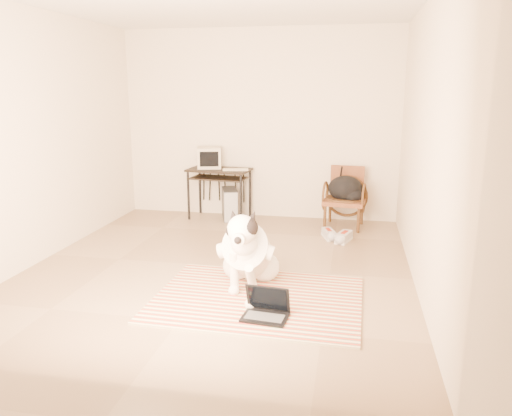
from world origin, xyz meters
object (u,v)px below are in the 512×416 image
(laptop, at_px, (266,309))
(backpack, at_px, (347,189))
(pc_tower, at_px, (230,204))
(dog, at_px, (248,253))
(rattan_chair, at_px, (345,197))
(crt_monitor, at_px, (209,158))
(computer_desk, at_px, (219,176))

(laptop, height_order, backpack, backpack)
(backpack, bearing_deg, pc_tower, 174.64)
(dog, height_order, rattan_chair, dog)
(crt_monitor, bearing_deg, backpack, -6.63)
(dog, xyz_separation_m, backpack, (0.88, 2.31, 0.19))
(pc_tower, xyz_separation_m, backpack, (1.67, -0.16, 0.31))
(computer_desk, distance_m, rattan_chair, 1.82)
(laptop, height_order, pc_tower, pc_tower)
(dog, xyz_separation_m, computer_desk, (-0.95, 2.47, 0.29))
(computer_desk, height_order, pc_tower, computer_desk)
(rattan_chair, distance_m, backpack, 0.15)
(crt_monitor, relative_size, rattan_chair, 0.50)
(laptop, distance_m, backpack, 3.04)
(laptop, relative_size, crt_monitor, 0.96)
(laptop, distance_m, pc_tower, 3.29)
(dog, relative_size, pc_tower, 2.29)
(computer_desk, xyz_separation_m, pc_tower, (0.15, -0.00, -0.41))
(laptop, relative_size, rattan_chair, 0.48)
(dog, relative_size, rattan_chair, 1.44)
(dog, height_order, laptop, dog)
(crt_monitor, bearing_deg, rattan_chair, -4.45)
(crt_monitor, distance_m, backpack, 2.03)
(pc_tower, distance_m, rattan_chair, 1.66)
(dog, height_order, crt_monitor, crt_monitor)
(laptop, height_order, crt_monitor, crt_monitor)
(backpack, bearing_deg, computer_desk, 175.03)
(laptop, xyz_separation_m, pc_tower, (-1.08, 3.11, 0.14))
(pc_tower, bearing_deg, computer_desk, 179.19)
(pc_tower, relative_size, rattan_chair, 0.63)
(pc_tower, height_order, backpack, backpack)
(computer_desk, xyz_separation_m, rattan_chair, (1.80, -0.08, -0.22))
(pc_tower, distance_m, backpack, 1.71)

